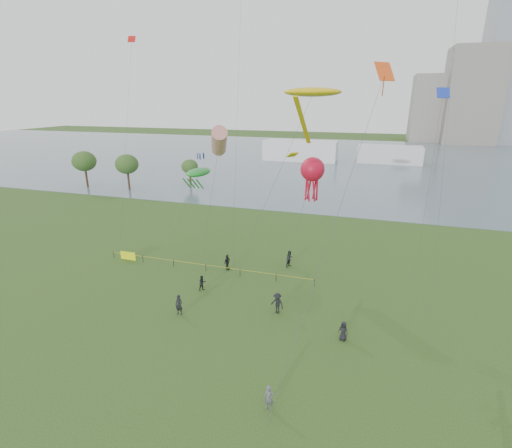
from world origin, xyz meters
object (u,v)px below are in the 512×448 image
(kite_flyer, at_px, (269,398))
(kite_octopus, at_px, (312,170))
(kite_stingray, at_px, (312,93))
(fence, at_px, (157,260))

(kite_flyer, relative_size, kite_octopus, 0.13)
(kite_stingray, height_order, kite_octopus, kite_stingray)
(kite_flyer, relative_size, kite_stingray, 0.09)
(kite_flyer, xyz_separation_m, kite_octopus, (-0.40, 15.98, 11.12))
(fence, xyz_separation_m, kite_stingray, (16.81, 1.22, 18.05))
(kite_stingray, distance_m, kite_octopus, 6.89)
(kite_stingray, bearing_deg, fence, 167.62)
(fence, xyz_separation_m, kite_octopus, (17.44, -0.52, 11.42))
(kite_stingray, relative_size, kite_octopus, 1.45)
(fence, distance_m, kite_octopus, 20.85)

